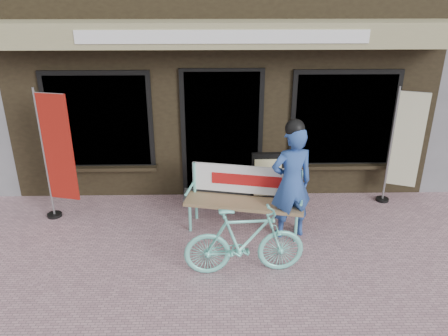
{
  "coord_description": "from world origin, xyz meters",
  "views": [
    {
      "loc": [
        -0.12,
        -4.88,
        3.41
      ],
      "look_at": [
        0.01,
        0.7,
        1.05
      ],
      "focal_mm": 35.0,
      "sensor_mm": 36.0,
      "label": 1
    }
  ],
  "objects_px": {
    "bench": "(245,193)",
    "person": "(292,181)",
    "bicycle": "(244,241)",
    "nobori_red": "(57,155)",
    "nobori_cream": "(404,146)",
    "menu_stand": "(267,182)"
  },
  "relations": [
    {
      "from": "bench",
      "to": "person",
      "type": "xyz_separation_m",
      "value": [
        0.63,
        -0.24,
        0.31
      ]
    },
    {
      "from": "bench",
      "to": "bicycle",
      "type": "distance_m",
      "value": 1.15
    },
    {
      "from": "bench",
      "to": "nobori_red",
      "type": "relative_size",
      "value": 0.87
    },
    {
      "from": "person",
      "to": "nobori_cream",
      "type": "distance_m",
      "value": 2.19
    },
    {
      "from": "person",
      "to": "menu_stand",
      "type": "distance_m",
      "value": 0.85
    },
    {
      "from": "person",
      "to": "menu_stand",
      "type": "xyz_separation_m",
      "value": [
        -0.25,
        0.73,
        -0.35
      ]
    },
    {
      "from": "nobori_red",
      "to": "menu_stand",
      "type": "bearing_deg",
      "value": 17.32
    },
    {
      "from": "bench",
      "to": "person",
      "type": "relative_size",
      "value": 1.02
    },
    {
      "from": "nobori_cream",
      "to": "menu_stand",
      "type": "height_order",
      "value": "nobori_cream"
    },
    {
      "from": "bench",
      "to": "nobori_cream",
      "type": "relative_size",
      "value": 0.91
    },
    {
      "from": "nobori_red",
      "to": "bicycle",
      "type": "bearing_deg",
      "value": -14.02
    },
    {
      "from": "bicycle",
      "to": "nobori_red",
      "type": "bearing_deg",
      "value": 58.07
    },
    {
      "from": "bench",
      "to": "nobori_red",
      "type": "height_order",
      "value": "nobori_red"
    },
    {
      "from": "person",
      "to": "nobori_red",
      "type": "height_order",
      "value": "nobori_red"
    },
    {
      "from": "nobori_red",
      "to": "menu_stand",
      "type": "height_order",
      "value": "nobori_red"
    },
    {
      "from": "person",
      "to": "bicycle",
      "type": "distance_m",
      "value": 1.22
    },
    {
      "from": "bicycle",
      "to": "nobori_red",
      "type": "height_order",
      "value": "nobori_red"
    },
    {
      "from": "bench",
      "to": "nobori_cream",
      "type": "bearing_deg",
      "value": 27.75
    },
    {
      "from": "menu_stand",
      "to": "bench",
      "type": "bearing_deg",
      "value": -129.63
    },
    {
      "from": "bicycle",
      "to": "nobori_cream",
      "type": "distance_m",
      "value": 3.31
    },
    {
      "from": "person",
      "to": "nobori_red",
      "type": "bearing_deg",
      "value": 158.06
    },
    {
      "from": "nobori_cream",
      "to": "menu_stand",
      "type": "xyz_separation_m",
      "value": [
        -2.21,
        -0.23,
        -0.5
      ]
    }
  ]
}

